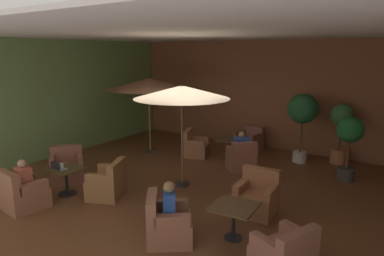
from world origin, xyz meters
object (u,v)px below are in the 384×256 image
object	(u,v)px
cafe_table_front_right	(234,212)
armchair_front_right_north	(167,224)
armchair_mid_center_east	(241,159)
patron_blue_shirt	(241,145)
patio_umbrella_tall_red	(149,84)
patron_with_friend	(169,202)
armchair_front_right_east	(284,255)
potted_tree_mid_right	(303,113)
patron_by_window	(23,177)
cafe_table_front_left	(66,175)
armchair_mid_center_south	(249,142)
patio_umbrella_center_beige	(182,93)
open_laptop	(58,167)
iced_drink_cup	(62,166)
armchair_front_left_east	(67,168)
potted_tree_left_corner	(349,138)
armchair_front_left_south	(23,194)
cafe_table_mid_center	(230,143)
armchair_front_right_south	(256,198)
armchair_front_left_north	(108,183)
potted_tree_mid_left	(341,126)
armchair_mid_center_north	(195,147)

from	to	relation	value
cafe_table_front_right	armchair_front_right_north	bearing A→B (deg)	-142.39
armchair_mid_center_east	patron_blue_shirt	distance (m)	0.41
patio_umbrella_tall_red	patron_with_friend	world-z (taller)	patio_umbrella_tall_red
armchair_front_right_east	patio_umbrella_tall_red	xyz separation A→B (m)	(-5.92, 3.79, 1.99)
potted_tree_mid_right	patron_by_window	xyz separation A→B (m)	(-3.90, -6.49, -0.81)
patron_by_window	patron_with_friend	size ratio (longest dim) A/B	0.97
cafe_table_front_left	armchair_mid_center_south	size ratio (longest dim) A/B	0.82
cafe_table_front_right	patio_umbrella_center_beige	size ratio (longest dim) A/B	0.33
open_laptop	iced_drink_cup	bearing A→B (deg)	106.97
armchair_front_right_east	open_laptop	xyz separation A→B (m)	(-5.34, -0.11, 0.39)
armchair_front_right_east	patron_by_window	size ratio (longest dim) A/B	1.52
armchair_front_left_east	cafe_table_front_right	xyz separation A→B (m)	(4.98, -0.19, 0.20)
cafe_table_front_right	potted_tree_left_corner	xyz separation A→B (m)	(1.11, 4.21, 0.64)
armchair_front_left_south	patio_umbrella_center_beige	bearing A→B (deg)	55.59
armchair_front_left_south	open_laptop	xyz separation A→B (m)	(0.02, 0.87, 0.36)
cafe_table_mid_center	patio_umbrella_tall_red	size ratio (longest dim) A/B	0.30
armchair_front_right_north	cafe_table_front_left	bearing A→B (deg)	174.70
cafe_table_front_left	patron_blue_shirt	xyz separation A→B (m)	(2.64, 3.85, 0.27)
patron_blue_shirt	armchair_front_right_south	bearing A→B (deg)	-57.01
potted_tree_mid_right	patron_blue_shirt	distance (m)	2.19
armchair_front_left_north	armchair_front_right_east	bearing A→B (deg)	-6.11
armchair_front_left_east	armchair_front_right_east	world-z (taller)	armchair_front_left_east
armchair_front_left_east	open_laptop	size ratio (longest dim) A/B	3.55
armchair_front_right_north	iced_drink_cup	bearing A→B (deg)	175.23
iced_drink_cup	cafe_table_front_right	bearing A→B (deg)	5.93
potted_tree_mid_left	patio_umbrella_tall_red	bearing A→B (deg)	-157.41
armchair_front_left_north	armchair_mid_center_east	distance (m)	3.82
armchair_front_left_north	patron_blue_shirt	size ratio (longest dim) A/B	1.57
armchair_front_left_south	potted_tree_left_corner	size ratio (longest dim) A/B	0.53
patio_umbrella_tall_red	potted_tree_mid_left	world-z (taller)	patio_umbrella_tall_red
armchair_front_left_north	potted_tree_mid_left	xyz separation A→B (m)	(3.90, 5.61, 0.83)
cafe_table_front_right	patio_umbrella_center_beige	world-z (taller)	patio_umbrella_center_beige
armchair_front_left_south	potted_tree_mid_left	xyz separation A→B (m)	(4.91, 7.06, 0.82)
armchair_mid_center_east	armchair_mid_center_south	size ratio (longest dim) A/B	1.16
patio_umbrella_center_beige	patron_by_window	bearing A→B (deg)	-124.78
armchair_mid_center_south	potted_tree_left_corner	size ratio (longest dim) A/B	0.51
armchair_front_right_east	potted_tree_mid_left	world-z (taller)	potted_tree_mid_left
armchair_front_right_north	patron_with_friend	bearing A→B (deg)	37.61
potted_tree_mid_left	patron_blue_shirt	distance (m)	3.11
armchair_mid_center_north	iced_drink_cup	distance (m)	4.39
armchair_front_left_south	patron_by_window	distance (m)	0.39
armchair_front_right_north	iced_drink_cup	world-z (taller)	armchair_front_right_north
armchair_front_right_south	potted_tree_mid_left	world-z (taller)	potted_tree_mid_left
cafe_table_mid_center	patron_blue_shirt	xyz separation A→B (m)	(0.76, -0.78, 0.23)
armchair_front_right_south	patron_blue_shirt	bearing A→B (deg)	122.99
armchair_mid_center_east	patio_umbrella_center_beige	xyz separation A→B (m)	(-0.72, -1.86, 2.02)
armchair_mid_center_south	patron_blue_shirt	world-z (taller)	patron_blue_shirt
armchair_front_right_north	armchair_front_right_south	bearing A→B (deg)	65.72
cafe_table_front_left	patio_umbrella_tall_red	distance (m)	4.23
armchair_mid_center_south	open_laptop	size ratio (longest dim) A/B	2.78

